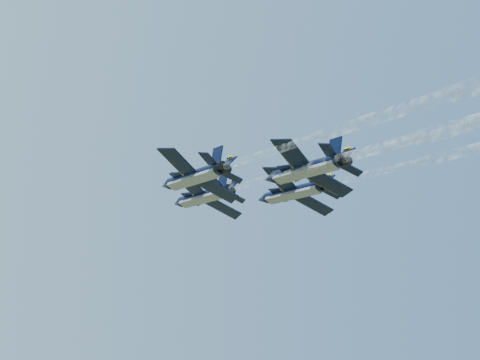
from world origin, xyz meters
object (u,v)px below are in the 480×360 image
jet_lead (202,197)px  jet_left (193,177)px  jet_right (292,192)px  jet_slot (305,170)px

jet_lead → jet_left: bearing=-126.0°
jet_right → jet_slot: size_ratio=1.00×
jet_lead → jet_right: 15.56m
jet_left → jet_right: size_ratio=1.00×
jet_lead → jet_right: size_ratio=1.00×
jet_left → jet_right: (19.83, 1.78, 0.00)m
jet_left → jet_right: same height
jet_lead → jet_left: same height
jet_slot → jet_lead: bearing=91.6°
jet_right → jet_slot: bearing=-122.7°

